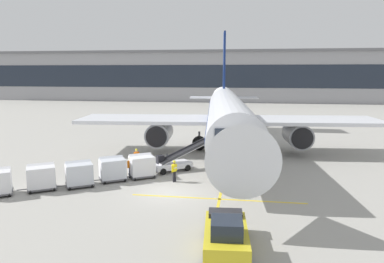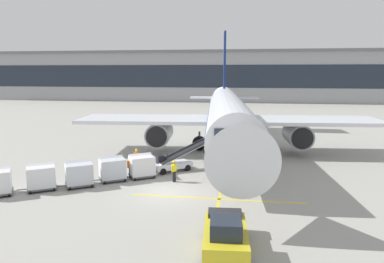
{
  "view_description": "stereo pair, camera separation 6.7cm",
  "coord_description": "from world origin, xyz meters",
  "px_view_note": "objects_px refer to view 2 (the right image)",
  "views": [
    {
      "loc": [
        5.35,
        -24.14,
        8.58
      ],
      "look_at": [
        0.72,
        7.05,
        3.33
      ],
      "focal_mm": 33.49,
      "sensor_mm": 36.0,
      "label": 1
    },
    {
      "loc": [
        5.42,
        -24.13,
        8.58
      ],
      "look_at": [
        0.72,
        7.05,
        3.33
      ],
      "focal_mm": 33.49,
      "sensor_mm": 36.0,
      "label": 2
    }
  ],
  "objects_px": {
    "baggage_cart_second": "(112,168)",
    "baggage_cart_third": "(79,173)",
    "belt_loader": "(174,161)",
    "ground_crew_by_carts": "(174,170)",
    "baggage_cart_fourth": "(41,177)",
    "pushback_tug": "(225,233)",
    "ground_crew_marshaller": "(137,157)",
    "parked_airplane": "(228,115)",
    "ground_crew_by_loader": "(131,166)",
    "baggage_cart_lead": "(142,165)",
    "safety_cone_engine_keepout": "(152,158)"
  },
  "relations": [
    {
      "from": "baggage_cart_second",
      "to": "baggage_cart_third",
      "type": "bearing_deg",
      "value": -138.53
    },
    {
      "from": "belt_loader",
      "to": "baggage_cart_second",
      "type": "distance_m",
      "value": 5.67
    },
    {
      "from": "baggage_cart_second",
      "to": "ground_crew_by_carts",
      "type": "distance_m",
      "value": 4.95
    },
    {
      "from": "baggage_cart_fourth",
      "to": "pushback_tug",
      "type": "bearing_deg",
      "value": -26.7
    },
    {
      "from": "belt_loader",
      "to": "ground_crew_marshaller",
      "type": "height_order",
      "value": "belt_loader"
    },
    {
      "from": "parked_airplane",
      "to": "baggage_cart_fourth",
      "type": "bearing_deg",
      "value": -131.53
    },
    {
      "from": "ground_crew_by_carts",
      "to": "ground_crew_marshaller",
      "type": "xyz_separation_m",
      "value": [
        -4.23,
        3.76,
        0.0
      ]
    },
    {
      "from": "pushback_tug",
      "to": "ground_crew_by_loader",
      "type": "height_order",
      "value": "pushback_tug"
    },
    {
      "from": "belt_loader",
      "to": "ground_crew_marshaller",
      "type": "distance_m",
      "value": 3.62
    },
    {
      "from": "baggage_cart_second",
      "to": "ground_crew_by_carts",
      "type": "relative_size",
      "value": 1.57
    },
    {
      "from": "baggage_cart_fourth",
      "to": "ground_crew_by_carts",
      "type": "bearing_deg",
      "value": 19.8
    },
    {
      "from": "baggage_cart_second",
      "to": "ground_crew_by_loader",
      "type": "relative_size",
      "value": 1.57
    },
    {
      "from": "baggage_cart_third",
      "to": "ground_crew_by_loader",
      "type": "xyz_separation_m",
      "value": [
        3.15,
        2.71,
        -0.0
      ]
    },
    {
      "from": "baggage_cart_lead",
      "to": "baggage_cart_second",
      "type": "bearing_deg",
      "value": -148.77
    },
    {
      "from": "parked_airplane",
      "to": "pushback_tug",
      "type": "relative_size",
      "value": 9.3
    },
    {
      "from": "belt_loader",
      "to": "baggage_cart_third",
      "type": "bearing_deg",
      "value": -138.86
    },
    {
      "from": "parked_airplane",
      "to": "baggage_cart_lead",
      "type": "distance_m",
      "value": 12.6
    },
    {
      "from": "baggage_cart_fourth",
      "to": "ground_crew_by_loader",
      "type": "relative_size",
      "value": 1.57
    },
    {
      "from": "parked_airplane",
      "to": "baggage_cart_second",
      "type": "relative_size",
      "value": 15.48
    },
    {
      "from": "parked_airplane",
      "to": "ground_crew_marshaller",
      "type": "xyz_separation_m",
      "value": [
        -7.83,
        -7.43,
        -3.02
      ]
    },
    {
      "from": "baggage_cart_third",
      "to": "baggage_cart_fourth",
      "type": "xyz_separation_m",
      "value": [
        -2.38,
        -1.18,
        0.0
      ]
    },
    {
      "from": "baggage_cart_third",
      "to": "safety_cone_engine_keepout",
      "type": "bearing_deg",
      "value": 67.39
    },
    {
      "from": "belt_loader",
      "to": "pushback_tug",
      "type": "xyz_separation_m",
      "value": [
        5.28,
        -13.63,
        0.02
      ]
    },
    {
      "from": "ground_crew_by_carts",
      "to": "safety_cone_engine_keepout",
      "type": "bearing_deg",
      "value": 119.06
    },
    {
      "from": "parked_airplane",
      "to": "baggage_cart_second",
      "type": "bearing_deg",
      "value": -126.28
    },
    {
      "from": "pushback_tug",
      "to": "safety_cone_engine_keepout",
      "type": "relative_size",
      "value": 7.1
    },
    {
      "from": "parked_airplane",
      "to": "safety_cone_engine_keepout",
      "type": "bearing_deg",
      "value": -144.43
    },
    {
      "from": "baggage_cart_second",
      "to": "safety_cone_engine_keepout",
      "type": "relative_size",
      "value": 4.27
    },
    {
      "from": "parked_airplane",
      "to": "baggage_cart_lead",
      "type": "relative_size",
      "value": 15.48
    },
    {
      "from": "ground_crew_by_loader",
      "to": "ground_crew_marshaller",
      "type": "relative_size",
      "value": 1.0
    },
    {
      "from": "belt_loader",
      "to": "ground_crew_by_loader",
      "type": "relative_size",
      "value": 2.9
    },
    {
      "from": "ground_crew_by_loader",
      "to": "ground_crew_by_carts",
      "type": "xyz_separation_m",
      "value": [
        3.75,
        -0.55,
        0.0
      ]
    },
    {
      "from": "baggage_cart_second",
      "to": "baggage_cart_fourth",
      "type": "height_order",
      "value": "same"
    },
    {
      "from": "baggage_cart_lead",
      "to": "baggage_cart_fourth",
      "type": "xyz_separation_m",
      "value": [
        -6.39,
        -4.16,
        0.0
      ]
    },
    {
      "from": "baggage_cart_third",
      "to": "baggage_cart_second",
      "type": "bearing_deg",
      "value": 41.47
    },
    {
      "from": "belt_loader",
      "to": "baggage_cart_third",
      "type": "height_order",
      "value": "belt_loader"
    },
    {
      "from": "baggage_cart_third",
      "to": "safety_cone_engine_keepout",
      "type": "relative_size",
      "value": 4.27
    },
    {
      "from": "ground_crew_by_carts",
      "to": "safety_cone_engine_keepout",
      "type": "height_order",
      "value": "ground_crew_by_carts"
    },
    {
      "from": "ground_crew_by_carts",
      "to": "ground_crew_marshaller",
      "type": "distance_m",
      "value": 5.66
    },
    {
      "from": "parked_airplane",
      "to": "safety_cone_engine_keepout",
      "type": "relative_size",
      "value": 66.03
    },
    {
      "from": "baggage_cart_lead",
      "to": "safety_cone_engine_keepout",
      "type": "relative_size",
      "value": 4.27
    },
    {
      "from": "parked_airplane",
      "to": "ground_crew_marshaller",
      "type": "height_order",
      "value": "parked_airplane"
    },
    {
      "from": "belt_loader",
      "to": "baggage_cart_third",
      "type": "distance_m",
      "value": 8.3
    },
    {
      "from": "baggage_cart_fourth",
      "to": "safety_cone_engine_keepout",
      "type": "height_order",
      "value": "baggage_cart_fourth"
    },
    {
      "from": "baggage_cart_third",
      "to": "baggage_cart_lead",
      "type": "bearing_deg",
      "value": 36.59
    },
    {
      "from": "pushback_tug",
      "to": "ground_crew_marshaller",
      "type": "relative_size",
      "value": 2.6
    },
    {
      "from": "baggage_cart_fourth",
      "to": "safety_cone_engine_keepout",
      "type": "xyz_separation_m",
      "value": [
        5.85,
        9.51,
        -0.69
      ]
    },
    {
      "from": "baggage_cart_third",
      "to": "baggage_cart_fourth",
      "type": "distance_m",
      "value": 2.66
    },
    {
      "from": "parked_airplane",
      "to": "belt_loader",
      "type": "xyz_separation_m",
      "value": [
        -4.25,
        -7.9,
        -3.22
      ]
    },
    {
      "from": "baggage_cart_third",
      "to": "ground_crew_marshaller",
      "type": "height_order",
      "value": "baggage_cart_third"
    }
  ]
}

